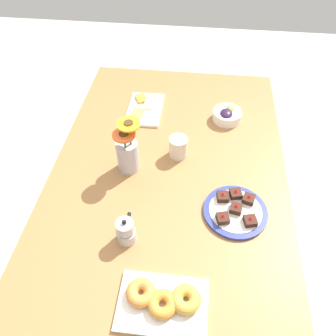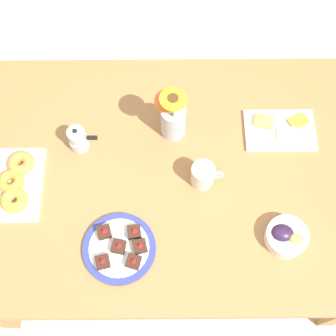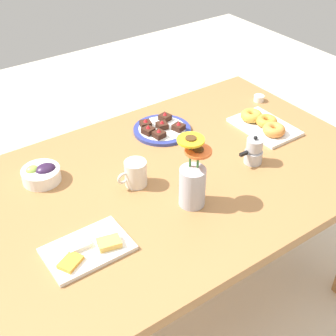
# 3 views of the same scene
# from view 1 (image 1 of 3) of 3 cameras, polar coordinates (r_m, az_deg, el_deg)

# --- Properties ---
(ground_plane) EXTENTS (6.00, 6.00, 0.00)m
(ground_plane) POSITION_cam_1_polar(r_m,az_deg,el_deg) (2.00, -0.00, -15.08)
(ground_plane) COLOR beige
(dining_table) EXTENTS (1.60, 1.00, 0.74)m
(dining_table) POSITION_cam_1_polar(r_m,az_deg,el_deg) (1.45, -0.00, -3.31)
(dining_table) COLOR #9E6B3D
(dining_table) RESTS_ON ground_plane
(coffee_mug) EXTENTS (0.12, 0.08, 0.10)m
(coffee_mug) POSITION_cam_1_polar(r_m,az_deg,el_deg) (1.43, 1.80, 3.73)
(coffee_mug) COLOR beige
(coffee_mug) RESTS_ON dining_table
(grape_bowl) EXTENTS (0.14, 0.14, 0.07)m
(grape_bowl) POSITION_cam_1_polar(r_m,az_deg,el_deg) (1.65, 10.24, 9.08)
(grape_bowl) COLOR white
(grape_bowl) RESTS_ON dining_table
(cheese_platter) EXTENTS (0.26, 0.17, 0.03)m
(cheese_platter) POSITION_cam_1_polar(r_m,az_deg,el_deg) (1.70, -4.14, 10.26)
(cheese_platter) COLOR white
(cheese_platter) RESTS_ON dining_table
(croissant_platter) EXTENTS (0.19, 0.28, 0.05)m
(croissant_platter) POSITION_cam_1_polar(r_m,az_deg,el_deg) (1.09, -0.90, -22.13)
(croissant_platter) COLOR white
(croissant_platter) RESTS_ON dining_table
(dessert_plate) EXTENTS (0.25, 0.25, 0.05)m
(dessert_plate) POSITION_cam_1_polar(r_m,az_deg,el_deg) (1.28, 11.65, -7.25)
(dessert_plate) COLOR navy
(dessert_plate) RESTS_ON dining_table
(flower_vase) EXTENTS (0.11, 0.11, 0.26)m
(flower_vase) POSITION_cam_1_polar(r_m,az_deg,el_deg) (1.35, -7.04, 2.60)
(flower_vase) COLOR #B2B2BC
(flower_vase) RESTS_ON dining_table
(moka_pot) EXTENTS (0.11, 0.07, 0.12)m
(moka_pot) POSITION_cam_1_polar(r_m,az_deg,el_deg) (1.17, -7.33, -10.91)
(moka_pot) COLOR #B7B7BC
(moka_pot) RESTS_ON dining_table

